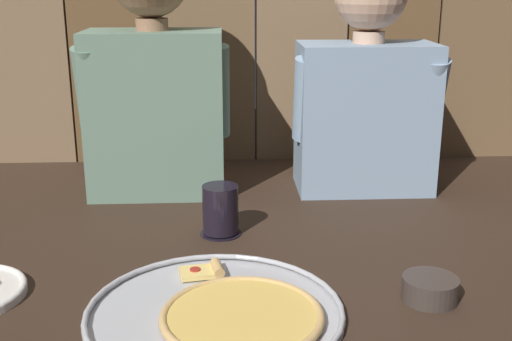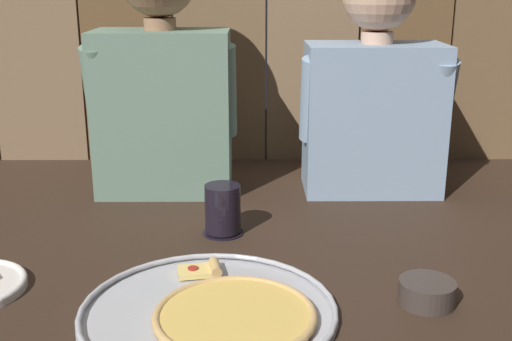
# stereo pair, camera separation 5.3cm
# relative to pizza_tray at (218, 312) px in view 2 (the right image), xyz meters

# --- Properties ---
(ground_plane) EXTENTS (3.20, 3.20, 0.00)m
(ground_plane) POSITION_rel_pizza_tray_xyz_m (0.10, 0.15, -0.01)
(ground_plane) COLOR #332319
(pizza_tray) EXTENTS (0.44, 0.44, 0.03)m
(pizza_tray) POSITION_rel_pizza_tray_xyz_m (0.00, 0.00, 0.00)
(pizza_tray) COLOR #B2B2B7
(pizza_tray) RESTS_ON ground
(drinking_glass) EXTENTS (0.09, 0.09, 0.11)m
(drinking_glass) POSITION_rel_pizza_tray_xyz_m (-0.01, 0.36, 0.05)
(drinking_glass) COLOR black
(drinking_glass) RESTS_ON ground
(dipping_bowl) EXTENTS (0.10, 0.10, 0.04)m
(dipping_bowl) POSITION_rel_pizza_tray_xyz_m (0.36, 0.04, 0.01)
(dipping_bowl) COLOR #3D332D
(dipping_bowl) RESTS_ON ground
(diner_left) EXTENTS (0.38, 0.21, 0.65)m
(diner_left) POSITION_rel_pizza_tray_xyz_m (-0.17, 0.67, 0.30)
(diner_left) COLOR slate
(diner_left) RESTS_ON ground
(diner_right) EXTENTS (0.39, 0.20, 0.60)m
(diner_right) POSITION_rel_pizza_tray_xyz_m (0.37, 0.67, 0.28)
(diner_right) COLOR #849EB7
(diner_right) RESTS_ON ground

